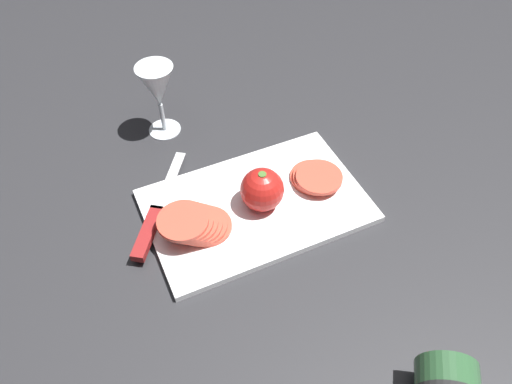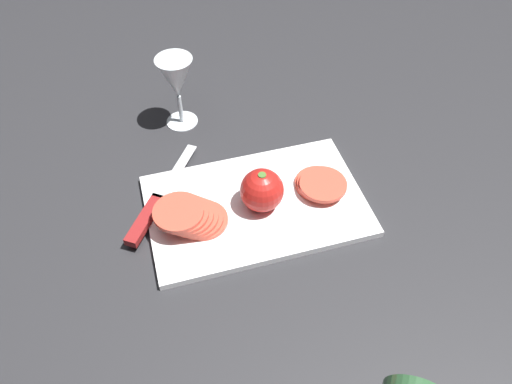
{
  "view_description": "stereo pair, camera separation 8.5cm",
  "coord_description": "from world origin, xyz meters",
  "px_view_note": "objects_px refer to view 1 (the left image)",
  "views": [
    {
      "loc": [
        0.22,
        0.5,
        0.69
      ],
      "look_at": [
        -0.02,
        -0.01,
        0.04
      ],
      "focal_mm": 35.0,
      "sensor_mm": 36.0,
      "label": 1
    },
    {
      "loc": [
        0.14,
        0.53,
        0.69
      ],
      "look_at": [
        -0.02,
        -0.01,
        0.04
      ],
      "focal_mm": 35.0,
      "sensor_mm": 36.0,
      "label": 2
    }
  ],
  "objects_px": {
    "knife": "(152,223)",
    "tomato_slice_stack_far": "(316,177)",
    "wine_glass": "(157,89)",
    "tomato_slice_stack_near": "(195,223)",
    "whole_tomato": "(262,190)"
  },
  "relations": [
    {
      "from": "knife",
      "to": "tomato_slice_stack_far",
      "type": "xyz_separation_m",
      "value": [
        -0.3,
        0.03,
        0.0
      ]
    },
    {
      "from": "wine_glass",
      "to": "tomato_slice_stack_near",
      "type": "xyz_separation_m",
      "value": [
        0.03,
        0.28,
        -0.07
      ]
    },
    {
      "from": "knife",
      "to": "tomato_slice_stack_far",
      "type": "height_order",
      "value": "tomato_slice_stack_far"
    },
    {
      "from": "whole_tomato",
      "to": "tomato_slice_stack_far",
      "type": "relative_size",
      "value": 0.77
    },
    {
      "from": "tomato_slice_stack_far",
      "to": "whole_tomato",
      "type": "bearing_deg",
      "value": 4.35
    },
    {
      "from": "tomato_slice_stack_far",
      "to": "tomato_slice_stack_near",
      "type": "bearing_deg",
      "value": 3.92
    },
    {
      "from": "whole_tomato",
      "to": "tomato_slice_stack_near",
      "type": "xyz_separation_m",
      "value": [
        0.13,
        0.01,
        -0.02
      ]
    },
    {
      "from": "wine_glass",
      "to": "knife",
      "type": "height_order",
      "value": "wine_glass"
    },
    {
      "from": "wine_glass",
      "to": "whole_tomato",
      "type": "distance_m",
      "value": 0.29
    },
    {
      "from": "wine_glass",
      "to": "whole_tomato",
      "type": "height_order",
      "value": "wine_glass"
    },
    {
      "from": "whole_tomato",
      "to": "tomato_slice_stack_far",
      "type": "height_order",
      "value": "whole_tomato"
    },
    {
      "from": "whole_tomato",
      "to": "knife",
      "type": "relative_size",
      "value": 0.35
    },
    {
      "from": "whole_tomato",
      "to": "wine_glass",
      "type": "bearing_deg",
      "value": -71.26
    },
    {
      "from": "whole_tomato",
      "to": "tomato_slice_stack_near",
      "type": "height_order",
      "value": "whole_tomato"
    },
    {
      "from": "whole_tomato",
      "to": "knife",
      "type": "xyz_separation_m",
      "value": [
        0.19,
        -0.03,
        -0.03
      ]
    }
  ]
}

